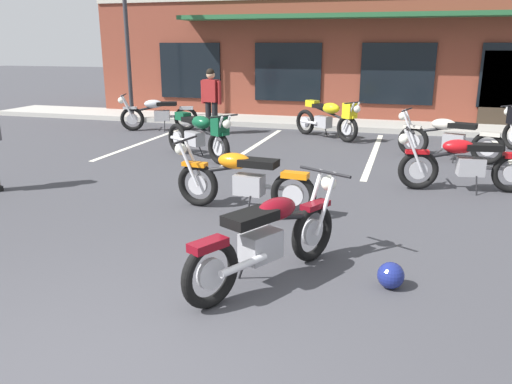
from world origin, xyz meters
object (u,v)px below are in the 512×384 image
(motorcycle_red_sportbike, at_px, (242,180))
(motorcycle_green_cafe_racer, at_px, (464,163))
(motorcycle_black_cruiser, at_px, (200,134))
(motorcycle_blue_standard, at_px, (449,137))
(motorcycle_cream_vintage, at_px, (158,113))
(motorcycle_foreground_classic, at_px, (268,237))
(person_in_black_shirt, at_px, (211,97))
(motorcycle_orange_scrambler, at_px, (329,117))
(helmet_on_pavement, at_px, (391,275))

(motorcycle_red_sportbike, xyz_separation_m, motorcycle_green_cafe_racer, (3.04, 2.01, 0.00))
(motorcycle_black_cruiser, relative_size, motorcycle_blue_standard, 0.90)
(motorcycle_black_cruiser, xyz_separation_m, motorcycle_blue_standard, (4.81, 1.37, -0.07))
(motorcycle_black_cruiser, distance_m, motorcycle_blue_standard, 5.00)
(motorcycle_black_cruiser, distance_m, motorcycle_cream_vintage, 3.91)
(motorcycle_cream_vintage, bearing_deg, motorcycle_blue_standard, -12.72)
(motorcycle_foreground_classic, xyz_separation_m, motorcycle_green_cafe_racer, (2.12, 4.01, 0.00))
(motorcycle_foreground_classic, relative_size, person_in_black_shirt, 1.15)
(motorcycle_blue_standard, bearing_deg, motorcycle_orange_scrambler, 147.40)
(motorcycle_orange_scrambler, bearing_deg, person_in_black_shirt, -175.59)
(helmet_on_pavement, bearing_deg, motorcycle_black_cruiser, 129.64)
(motorcycle_orange_scrambler, height_order, motorcycle_cream_vintage, same)
(motorcycle_red_sportbike, xyz_separation_m, person_in_black_shirt, (-2.75, 5.83, 0.49))
(motorcycle_red_sportbike, height_order, motorcycle_green_cafe_racer, same)
(motorcycle_red_sportbike, bearing_deg, motorcycle_black_cruiser, 122.19)
(motorcycle_blue_standard, relative_size, helmet_on_pavement, 7.93)
(motorcycle_foreground_classic, height_order, person_in_black_shirt, person_in_black_shirt)
(motorcycle_red_sportbike, relative_size, motorcycle_black_cruiser, 1.13)
(motorcycle_green_cafe_racer, bearing_deg, person_in_black_shirt, 146.57)
(person_in_black_shirt, bearing_deg, motorcycle_green_cafe_racer, -33.43)
(motorcycle_blue_standard, relative_size, motorcycle_cream_vintage, 1.02)
(motorcycle_red_sportbike, height_order, person_in_black_shirt, person_in_black_shirt)
(motorcycle_cream_vintage, bearing_deg, motorcycle_black_cruiser, -50.53)
(motorcycle_green_cafe_racer, bearing_deg, motorcycle_red_sportbike, -146.55)
(motorcycle_foreground_classic, bearing_deg, person_in_black_shirt, 115.12)
(motorcycle_foreground_classic, xyz_separation_m, motorcycle_orange_scrambler, (-0.67, 8.06, 0.07))
(motorcycle_cream_vintage, bearing_deg, motorcycle_green_cafe_racer, -28.31)
(motorcycle_red_sportbike, relative_size, motorcycle_blue_standard, 1.02)
(motorcycle_green_cafe_racer, xyz_separation_m, helmet_on_pavement, (-0.94, -3.83, -0.33))
(motorcycle_cream_vintage, xyz_separation_m, helmet_on_pavement, (6.46, -7.81, -0.33))
(motorcycle_blue_standard, bearing_deg, helmet_on_pavement, -97.72)
(motorcycle_cream_vintage, bearing_deg, motorcycle_orange_scrambler, 0.83)
(motorcycle_red_sportbike, bearing_deg, motorcycle_blue_standard, 55.97)
(motorcycle_foreground_classic, relative_size, helmet_on_pavement, 7.41)
(motorcycle_blue_standard, relative_size, motorcycle_green_cafe_racer, 0.98)
(helmet_on_pavement, bearing_deg, motorcycle_blue_standard, 82.28)
(motorcycle_foreground_classic, relative_size, motorcycle_green_cafe_racer, 0.92)
(motorcycle_black_cruiser, xyz_separation_m, person_in_black_shirt, (-0.87, 2.85, 0.42))
(motorcycle_foreground_classic, distance_m, motorcycle_green_cafe_racer, 4.53)
(motorcycle_blue_standard, bearing_deg, motorcycle_red_sportbike, -124.03)
(motorcycle_red_sportbike, xyz_separation_m, helmet_on_pavement, (2.10, -1.82, -0.33))
(motorcycle_blue_standard, relative_size, motorcycle_orange_scrambler, 1.13)
(motorcycle_cream_vintage, relative_size, person_in_black_shirt, 1.20)
(motorcycle_foreground_classic, bearing_deg, motorcycle_black_cruiser, 119.34)
(person_in_black_shirt, bearing_deg, motorcycle_black_cruiser, -72.98)
(motorcycle_foreground_classic, bearing_deg, motorcycle_cream_vintage, 123.45)
(motorcycle_green_cafe_racer, distance_m, motorcycle_cream_vintage, 8.40)
(motorcycle_black_cruiser, relative_size, helmet_on_pavement, 7.18)
(motorcycle_black_cruiser, height_order, motorcycle_blue_standard, same)
(motorcycle_green_cafe_racer, relative_size, motorcycle_cream_vintage, 1.04)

